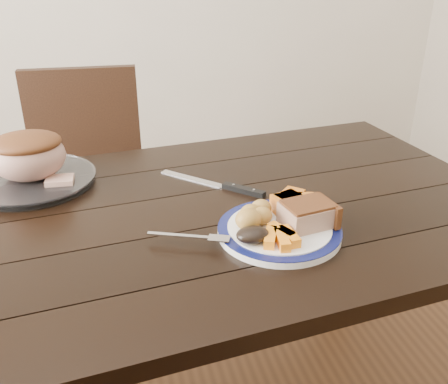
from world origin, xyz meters
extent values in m
cube|color=black|center=(0.00, 0.00, 0.73)|extent=(1.69, 1.06, 0.04)
cube|color=black|center=(0.68, 0.44, 0.35)|extent=(0.07, 0.07, 0.71)
cube|color=black|center=(-0.27, 0.65, 0.45)|extent=(0.44, 0.44, 0.04)
cube|color=black|center=(-0.26, 0.85, 0.70)|extent=(0.42, 0.06, 0.46)
cube|color=black|center=(-0.08, 0.82, 0.21)|extent=(0.04, 0.04, 0.43)
cube|color=black|center=(-0.10, 0.46, 0.21)|extent=(0.04, 0.04, 0.43)
cube|color=black|center=(-0.44, 0.84, 0.21)|extent=(0.04, 0.04, 0.43)
cube|color=black|center=(-0.46, 0.48, 0.21)|extent=(0.04, 0.04, 0.43)
cylinder|color=white|center=(0.17, -0.16, 0.76)|extent=(0.27, 0.27, 0.02)
torus|color=#0E1448|center=(0.17, -0.16, 0.77)|extent=(0.27, 0.27, 0.02)
cylinder|color=white|center=(-0.38, 0.25, 0.76)|extent=(0.32, 0.32, 0.02)
cube|color=tan|center=(0.23, -0.16, 0.79)|extent=(0.12, 0.10, 0.05)
ellipsoid|color=gold|center=(0.15, -0.10, 0.79)|extent=(0.05, 0.04, 0.04)
ellipsoid|color=gold|center=(0.14, -0.14, 0.79)|extent=(0.05, 0.04, 0.04)
ellipsoid|color=gold|center=(0.10, -0.15, 0.79)|extent=(0.06, 0.05, 0.05)
ellipsoid|color=gold|center=(0.12, -0.12, 0.79)|extent=(0.05, 0.04, 0.04)
cube|color=orange|center=(0.16, -0.20, 0.78)|extent=(0.05, 0.07, 0.02)
cube|color=orange|center=(0.15, -0.23, 0.78)|extent=(0.03, 0.07, 0.02)
cube|color=orange|center=(0.13, -0.21, 0.78)|extent=(0.05, 0.07, 0.02)
cube|color=orange|center=(0.17, -0.22, 0.78)|extent=(0.03, 0.07, 0.02)
cube|color=orange|center=(0.22, -0.09, 0.79)|extent=(0.07, 0.06, 0.04)
cube|color=orange|center=(0.21, -0.09, 0.79)|extent=(0.06, 0.05, 0.04)
cube|color=orange|center=(0.23, -0.07, 0.79)|extent=(0.07, 0.07, 0.04)
cube|color=orange|center=(0.25, -0.10, 0.79)|extent=(0.06, 0.06, 0.04)
ellipsoid|color=black|center=(0.10, -0.20, 0.79)|extent=(0.07, 0.05, 0.03)
cube|color=silver|center=(-0.05, -0.14, 0.77)|extent=(0.13, 0.06, 0.00)
cube|color=silver|center=(0.03, -0.18, 0.77)|extent=(0.05, 0.04, 0.00)
ellipsoid|color=tan|center=(-0.38, 0.25, 0.83)|extent=(0.19, 0.17, 0.13)
cube|color=tan|center=(-0.31, 0.20, 0.78)|extent=(0.07, 0.06, 0.02)
cube|color=silver|center=(0.04, 0.18, 0.75)|extent=(0.16, 0.16, 0.00)
cube|color=black|center=(0.15, 0.07, 0.76)|extent=(0.10, 0.10, 0.01)
camera|label=1|loc=(-0.18, -1.05, 1.32)|focal=40.00mm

